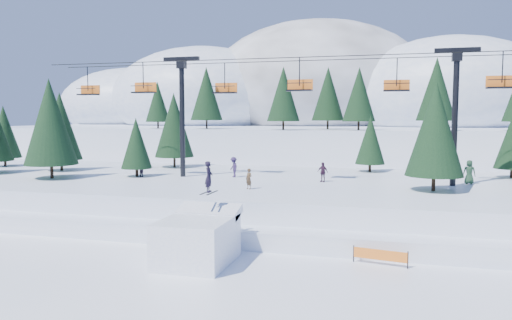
% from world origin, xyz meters
% --- Properties ---
extents(ground, '(160.00, 160.00, 0.00)m').
position_xyz_m(ground, '(0.00, 0.00, 0.00)').
color(ground, white).
rests_on(ground, ground).
extents(mid_shelf, '(70.00, 22.00, 2.50)m').
position_xyz_m(mid_shelf, '(0.00, 18.00, 1.25)').
color(mid_shelf, white).
rests_on(mid_shelf, ground).
extents(berm, '(70.00, 6.00, 1.10)m').
position_xyz_m(berm, '(0.00, 8.00, 0.55)').
color(berm, white).
rests_on(berm, ground).
extents(mountain_ridge, '(119.00, 60.56, 26.46)m').
position_xyz_m(mountain_ridge, '(-5.09, 73.39, 9.64)').
color(mountain_ridge, white).
rests_on(mountain_ridge, ground).
extents(jump_kicker, '(3.52, 4.80, 5.28)m').
position_xyz_m(jump_kicker, '(-1.33, 2.22, 1.30)').
color(jump_kicker, white).
rests_on(jump_kicker, ground).
extents(chairlift, '(46.00, 3.21, 10.28)m').
position_xyz_m(chairlift, '(0.95, 18.05, 9.32)').
color(chairlift, black).
rests_on(chairlift, mid_shelf).
extents(conifer_stand, '(62.61, 16.17, 9.28)m').
position_xyz_m(conifer_stand, '(2.07, 18.38, 6.94)').
color(conifer_stand, black).
rests_on(conifer_stand, mid_shelf).
extents(distant_skiers, '(27.69, 7.57, 1.87)m').
position_xyz_m(distant_skiers, '(0.42, 17.87, 3.35)').
color(distant_skiers, '#203E28').
rests_on(distant_skiers, mid_shelf).
extents(banner_near, '(2.81, 0.58, 0.90)m').
position_xyz_m(banner_near, '(8.00, 4.26, 0.54)').
color(banner_near, black).
rests_on(banner_near, ground).
extents(banner_far, '(2.73, 0.89, 0.90)m').
position_xyz_m(banner_far, '(8.83, 6.34, 0.54)').
color(banner_far, black).
rests_on(banner_far, ground).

